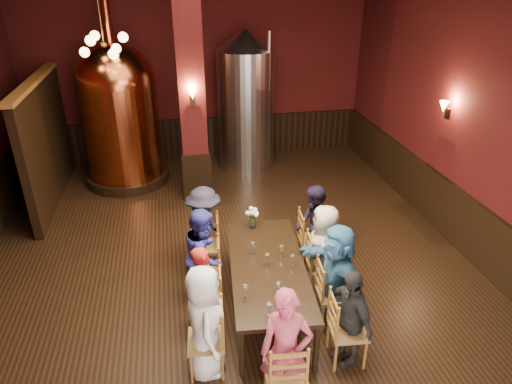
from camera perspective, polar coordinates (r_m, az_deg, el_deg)
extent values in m
plane|color=black|center=(7.44, -3.28, -9.65)|extent=(10.00, 10.00, 0.00)
cube|color=#480F12|center=(11.19, -7.26, 15.34)|extent=(8.00, 0.02, 4.50)
cube|color=#480F12|center=(7.90, 26.65, 8.03)|extent=(0.02, 10.00, 4.50)
cube|color=black|center=(8.52, 24.07, -3.13)|extent=(0.08, 9.90, 1.00)
cube|color=black|center=(11.62, -6.75, 6.81)|extent=(7.90, 0.08, 1.00)
cube|color=#480F12|center=(9.03, -8.11, 12.60)|extent=(0.58, 0.58, 4.50)
cube|color=black|center=(10.01, -24.71, 5.51)|extent=(0.22, 3.50, 2.40)
cube|color=black|center=(6.26, 1.46, -9.33)|extent=(1.21, 2.48, 0.06)
cylinder|color=black|center=(5.62, -1.78, -19.53)|extent=(0.07, 0.07, 0.69)
cylinder|color=black|center=(5.72, 7.54, -18.74)|extent=(0.07, 0.07, 0.69)
cylinder|color=black|center=(7.38, -3.09, -6.71)|extent=(0.07, 0.07, 0.69)
cylinder|color=black|center=(7.46, 3.71, -6.34)|extent=(0.07, 0.07, 0.69)
imported|color=white|center=(5.44, -6.43, -15.85)|extent=(0.48, 0.72, 1.46)
imported|color=#AD211D|center=(6.01, -6.39, -12.17)|extent=(0.47, 0.56, 1.29)
imported|color=#2C2F94|center=(6.49, -6.44, -7.92)|extent=(0.56, 0.79, 1.47)
imported|color=black|center=(7.05, -6.44, -4.88)|extent=(0.86, 1.08, 1.46)
imported|color=black|center=(5.70, 11.58, -15.05)|extent=(0.51, 0.82, 1.31)
imported|color=teal|center=(6.13, 9.89, -10.30)|extent=(0.70, 1.45, 1.50)
imported|color=#BCB3A6|center=(6.68, 8.42, -7.23)|extent=(0.64, 0.80, 1.42)
imported|color=black|center=(7.23, 7.19, -4.40)|extent=(0.42, 0.71, 1.39)
imported|color=#B13B55|center=(5.08, 3.77, -19.26)|extent=(0.62, 0.49, 1.51)
cylinder|color=black|center=(10.73, -15.64, 1.95)|extent=(1.81, 1.81, 0.20)
cylinder|color=#B7502A|center=(10.33, -16.38, 7.54)|extent=(1.93, 1.93, 2.01)
sphere|color=#B7502A|center=(10.07, -17.12, 12.94)|extent=(1.61, 1.61, 1.61)
cylinder|color=#B7502A|center=(9.86, -18.28, 20.89)|extent=(0.16, 0.16, 1.31)
cylinder|color=#B2B2B7|center=(10.76, -1.25, 10.20)|extent=(1.51, 1.51, 2.72)
cone|color=#B2B2B7|center=(10.42, -1.34, 18.56)|extent=(1.31, 1.31, 0.44)
cylinder|color=#B2B2B7|center=(10.35, 1.57, 11.11)|extent=(0.09, 0.09, 3.05)
cylinder|color=white|center=(7.02, -0.41, -3.81)|extent=(0.10, 0.10, 0.18)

